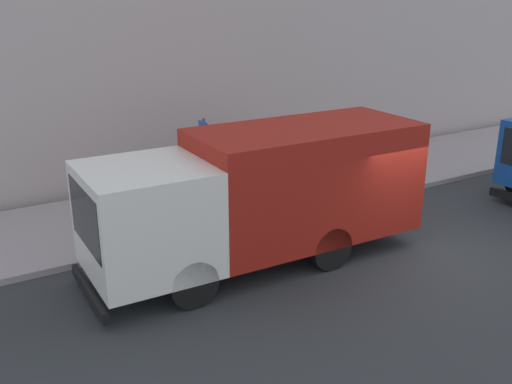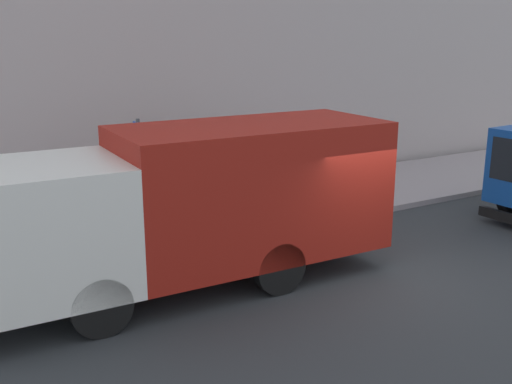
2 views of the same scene
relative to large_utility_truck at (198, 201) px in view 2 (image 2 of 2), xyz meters
The scene contains 8 objects.
ground 3.81m from the large_utility_truck, 110.89° to the right, with size 80.00×80.00×0.00m, color #2D3033.
sidewalk 5.29m from the large_utility_truck, 39.44° to the right, with size 4.23×30.00×0.15m, color #9A9094.
building_facade 8.01m from the large_utility_truck, 26.20° to the right, with size 0.50×30.00×10.13m, color #B7ABA9.
large_utility_truck is the anchor object (origin of this frame).
pedestrian_walking 3.25m from the large_utility_truck, ahead, with size 0.47×0.47×1.67m.
pedestrian_standing 5.02m from the large_utility_truck, 25.55° to the right, with size 0.52×0.52×1.66m.
pedestrian_third 5.23m from the large_utility_truck, ahead, with size 0.48×0.48×1.61m.
street_sign_post 2.20m from the large_utility_truck, ahead, with size 0.44×0.08×2.80m.
Camera 2 is at (-8.50, 7.64, 4.66)m, focal length 42.00 mm.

